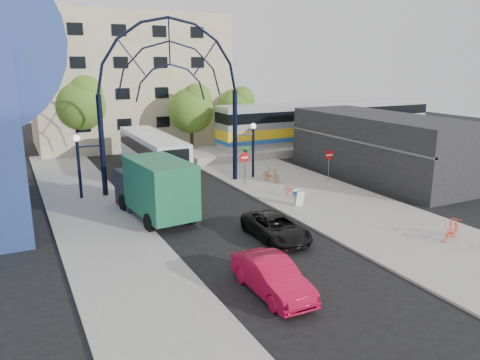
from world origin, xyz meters
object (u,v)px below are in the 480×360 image
gateway_arch (170,69)px  sandwich_board (298,196)px  do_not_enter_sign (329,158)px  red_sedan (272,277)px  bike_near_a (291,190)px  tree_north_c (237,107)px  green_truck (154,188)px  city_bus (153,154)px  bike_near_b (271,174)px  black_suv (276,227)px  tree_north_b (81,102)px  bike_far_b (452,229)px  tree_north_a (192,108)px  stop_sign (244,161)px  street_name_sign (246,157)px  train_car (329,122)px

gateway_arch → sandwich_board: (5.60, -8.02, -7.81)m
gateway_arch → do_not_enter_sign: gateway_arch is taller
red_sedan → bike_near_a: 13.87m
tree_north_c → green_truck: tree_north_c is taller
do_not_enter_sign → bike_near_a: size_ratio=1.48×
city_bus → bike_near_b: city_bus is taller
black_suv → bike_near_a: size_ratio=2.84×
sandwich_board → tree_north_b: tree_north_b is taller
tree_north_b → green_truck: bearing=-88.2°
gateway_arch → black_suv: bearing=-83.4°
city_bus → black_suv: size_ratio=2.55×
green_truck → do_not_enter_sign: bearing=1.9°
tree_north_b → green_truck: tree_north_b is taller
bike_far_b → tree_north_a: bearing=-12.2°
tree_north_c → green_truck: bearing=-127.8°
stop_sign → green_truck: size_ratio=0.34×
street_name_sign → city_bus: city_bus is taller
tree_north_a → red_sedan: tree_north_a is taller
stop_sign → bike_near_b: stop_sign is taller
green_truck → bike_near_a: bearing=-6.5°
gateway_arch → tree_north_a: bearing=62.8°
tree_north_b → city_bus: 12.18m
train_car → black_suv: train_car is taller
gateway_arch → city_bus: bearing=91.5°
train_car → bike_near_a: 19.73m
stop_sign → sandwich_board: bearing=-82.4°
city_bus → bike_near_b: 10.05m
gateway_arch → do_not_enter_sign: size_ratio=5.50×
gateway_arch → green_truck: 9.46m
tree_north_a → green_truck: tree_north_a is taller
train_car → green_truck: bearing=-149.2°
do_not_enter_sign → red_sedan: 18.47m
street_name_sign → tree_north_c: 16.95m
sandwich_board → train_car: train_car is taller
train_car → green_truck: size_ratio=3.38×
street_name_sign → tree_north_b: size_ratio=0.35×
bike_near_a → black_suv: bearing=-124.0°
train_car → sandwich_board: bearing=-131.9°
tree_north_b → bike_far_b: (13.24, -32.53, -4.59)m
green_truck → bike_near_b: 11.10m
stop_sign → bike_far_b: size_ratio=1.36×
street_name_sign → sandwich_board: bearing=-86.5°
bike_near_a → bike_near_b: (0.85, 4.05, 0.12)m
stop_sign → sandwich_board: 6.20m
red_sedan → bike_far_b: bearing=3.2°
tree_north_b → green_truck: (0.68, -21.75, -3.44)m
tree_north_b → bike_near_a: (10.18, -21.93, -4.71)m
tree_north_b → city_bus: (3.75, -11.03, -3.54)m
bike_far_b → stop_sign: bearing=-1.4°
tree_north_a → tree_north_b: 10.79m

